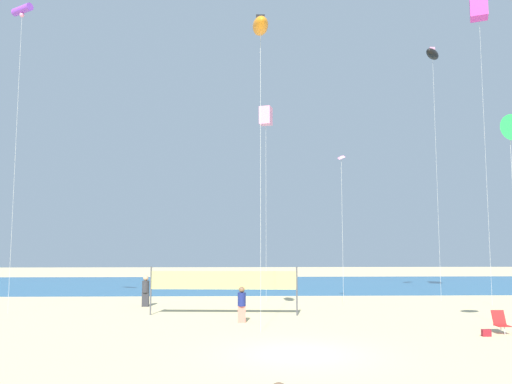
% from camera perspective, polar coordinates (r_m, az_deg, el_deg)
% --- Properties ---
extents(ground_plane, '(120.00, 120.00, 0.00)m').
position_cam_1_polar(ground_plane, '(17.37, 4.91, -17.56)').
color(ground_plane, '#D1BC89').
extents(ocean_band, '(120.00, 20.00, 0.01)m').
position_cam_1_polar(ocean_band, '(45.24, 0.75, -10.25)').
color(ocean_band, '#28608C').
rests_on(ocean_band, ground).
extents(beachgoer_navy_shirt, '(0.37, 0.37, 1.61)m').
position_cam_1_polar(beachgoer_navy_shirt, '(23.66, -1.60, -12.31)').
color(beachgoer_navy_shirt, '#EA7260').
rests_on(beachgoer_navy_shirt, ground).
extents(beachgoer_charcoal_shirt, '(0.40, 0.40, 1.74)m').
position_cam_1_polar(beachgoer_charcoal_shirt, '(30.10, -12.22, -10.64)').
color(beachgoer_charcoal_shirt, '#2D2D33').
rests_on(beachgoer_charcoal_shirt, ground).
extents(folding_beach_chair, '(0.52, 0.65, 0.89)m').
position_cam_1_polar(folding_beach_chair, '(23.10, 25.62, -12.90)').
color(folding_beach_chair, red).
rests_on(folding_beach_chair, ground).
extents(volleyball_net, '(7.38, 0.53, 2.40)m').
position_cam_1_polar(volleyball_net, '(25.96, -3.64, -10.01)').
color(volleyball_net, '#4C4C51').
rests_on(volleyball_net, ground).
extents(beach_handbag, '(0.34, 0.17, 0.27)m').
position_cam_1_polar(beach_handbag, '(22.19, 24.31, -14.13)').
color(beach_handbag, maroon).
rests_on(beach_handbag, ground).
extents(kite_pink_box, '(0.89, 0.89, 12.11)m').
position_cam_1_polar(kite_pink_box, '(32.49, 1.10, 8.46)').
color(kite_pink_box, silver).
rests_on(kite_pink_box, ground).
extents(kite_orange_inflatable, '(0.70, 1.94, 13.30)m').
position_cam_1_polar(kite_orange_inflatable, '(22.88, 0.50, 18.00)').
color(kite_orange_inflatable, silver).
rests_on(kite_orange_inflatable, ground).
extents(kite_green_delta, '(1.08, 0.44, 8.62)m').
position_cam_1_polar(kite_green_delta, '(22.64, 26.45, 6.37)').
color(kite_green_delta, silver).
rests_on(kite_green_delta, ground).
extents(kite_violet_tube, '(1.37, 1.10, 16.37)m').
position_cam_1_polar(kite_violet_tube, '(31.93, -24.64, 17.87)').
color(kite_violet_tube, silver).
rests_on(kite_violet_tube, ground).
extents(kite_magenta_box, '(1.31, 1.31, 18.81)m').
position_cam_1_polar(kite_magenta_box, '(35.88, 23.60, 18.48)').
color(kite_magenta_box, silver).
rests_on(kite_magenta_box, ground).
extents(kite_black_inflatable, '(1.53, 1.71, 16.32)m').
position_cam_1_polar(kite_black_inflatable, '(36.34, 19.09, 14.30)').
color(kite_black_inflatable, silver).
rests_on(kite_black_inflatable, ground).
extents(kite_pink_diamond, '(0.54, 0.54, 8.64)m').
position_cam_1_polar(kite_pink_diamond, '(29.64, 9.47, 3.26)').
color(kite_pink_diamond, silver).
rests_on(kite_pink_diamond, ground).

